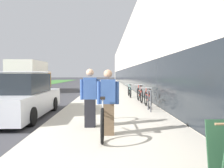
# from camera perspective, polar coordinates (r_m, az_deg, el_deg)

# --- Properties ---
(sidewalk_slab) EXTENTS (4.16, 70.00, 0.15)m
(sidewalk_slab) POSITION_cam_1_polar(r_m,az_deg,el_deg) (24.15, -0.78, -1.11)
(sidewalk_slab) COLOR #BCB5A5
(sidewalk_slab) RESTS_ON ground
(storefront_facade) EXTENTS (10.01, 70.00, 7.30)m
(storefront_facade) POSITION_cam_1_polar(r_m,az_deg,el_deg) (32.98, 11.64, 6.03)
(storefront_facade) COLOR beige
(storefront_facade) RESTS_ON ground
(lawn_strip) EXTENTS (5.85, 70.00, 0.03)m
(lawn_strip) POSITION_cam_1_polar(r_m,az_deg,el_deg) (30.51, -23.91, -0.67)
(lawn_strip) COLOR #3D7533
(lawn_strip) RESTS_ON ground
(tandem_bicycle) EXTENTS (0.52, 2.94, 0.96)m
(tandem_bicycle) POSITION_cam_1_polar(r_m,az_deg,el_deg) (5.73, -2.29, -8.14)
(tandem_bicycle) COLOR black
(tandem_bicycle) RESTS_ON sidewalk_slab
(person_rider) EXTENTS (0.54, 0.21, 1.58)m
(person_rider) POSITION_cam_1_polar(r_m,az_deg,el_deg) (5.29, -1.06, -4.77)
(person_rider) COLOR brown
(person_rider) RESTS_ON sidewalk_slab
(person_bystander) EXTENTS (0.55, 0.22, 1.62)m
(person_bystander) POSITION_cam_1_polar(r_m,az_deg,el_deg) (6.10, -5.75, -3.61)
(person_bystander) COLOR black
(person_bystander) RESTS_ON sidewalk_slab
(bike_rack_hoop) EXTENTS (0.05, 0.60, 0.84)m
(bike_rack_hoop) POSITION_cam_1_polar(r_m,az_deg,el_deg) (8.87, 9.78, -3.67)
(bike_rack_hoop) COLOR #4C4C51
(bike_rack_hoop) RESTS_ON sidewalk_slab
(cruiser_bike_nearest) EXTENTS (0.52, 1.63, 0.85)m
(cruiser_bike_nearest) POSITION_cam_1_polar(r_m,az_deg,el_deg) (9.88, 9.29, -3.92)
(cruiser_bike_nearest) COLOR black
(cruiser_bike_nearest) RESTS_ON sidewalk_slab
(cruiser_bike_middle) EXTENTS (0.52, 1.85, 0.90)m
(cruiser_bike_middle) POSITION_cam_1_polar(r_m,az_deg,el_deg) (11.78, 7.27, -2.76)
(cruiser_bike_middle) COLOR black
(cruiser_bike_middle) RESTS_ON sidewalk_slab
(cruiser_bike_farthest) EXTENTS (0.52, 1.77, 0.83)m
(cruiser_bike_farthest) POSITION_cam_1_polar(r_m,az_deg,el_deg) (14.22, 4.60, -1.95)
(cruiser_bike_farthest) COLOR black
(cruiser_bike_farthest) RESTS_ON sidewalk_slab
(parked_sedan_curbside) EXTENTS (1.91, 4.78, 1.72)m
(parked_sedan_curbside) POSITION_cam_1_polar(r_m,az_deg,el_deg) (8.90, -22.46, -3.31)
(parked_sedan_curbside) COLOR silver
(parked_sedan_curbside) RESTS_ON ground
(moving_truck) EXTENTS (2.42, 6.11, 2.83)m
(moving_truck) POSITION_cam_1_polar(r_m,az_deg,el_deg) (21.70, -20.58, 1.90)
(moving_truck) COLOR orange
(moving_truck) RESTS_ON ground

